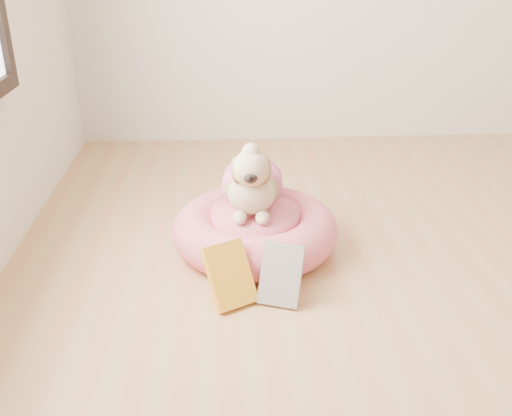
{
  "coord_description": "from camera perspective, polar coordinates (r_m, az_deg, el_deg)",
  "views": [
    {
      "loc": [
        -1.13,
        -1.37,
        1.17
      ],
      "look_at": [
        -0.99,
        0.71,
        0.21
      ],
      "focal_mm": 40.0,
      "sensor_mm": 36.0,
      "label": 1
    }
  ],
  "objects": [
    {
      "name": "pet_bed",
      "position": [
        2.39,
        -0.08,
        -2.19
      ],
      "size": [
        0.69,
        0.69,
        0.18
      ],
      "color": "#E1586D",
      "rests_on": "floor"
    },
    {
      "name": "dog",
      "position": [
        2.31,
        -0.42,
        3.76
      ],
      "size": [
        0.34,
        0.47,
        0.33
      ],
      "primitive_type": null,
      "rotation": [
        0.0,
        0.0,
        -0.08
      ],
      "color": "brown",
      "rests_on": "pet_bed"
    },
    {
      "name": "book_white",
      "position": [
        2.04,
        2.53,
        -6.65
      ],
      "size": [
        0.18,
        0.16,
        0.21
      ],
      "primitive_type": "cube",
      "rotation": [
        -0.46,
        0.0,
        -0.36
      ],
      "color": "white",
      "rests_on": "floor"
    },
    {
      "name": "book_yellow",
      "position": [
        2.04,
        -2.64,
        -6.71
      ],
      "size": [
        0.21,
        0.2,
        0.21
      ],
      "primitive_type": "cube",
      "rotation": [
        -0.56,
        0.0,
        0.48
      ],
      "color": "yellow",
      "rests_on": "floor"
    }
  ]
}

